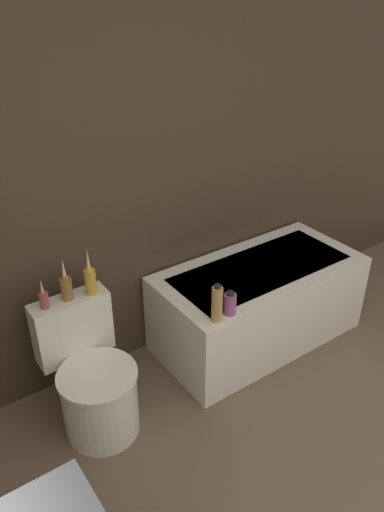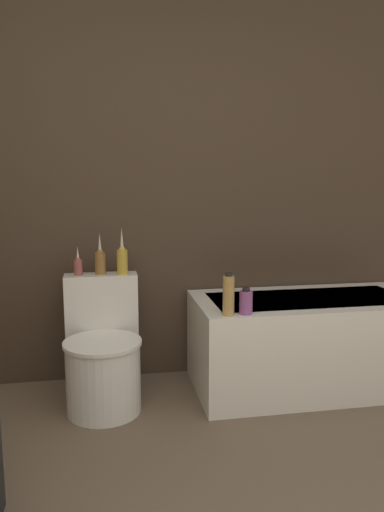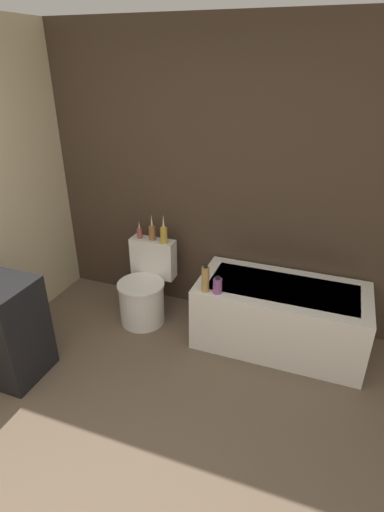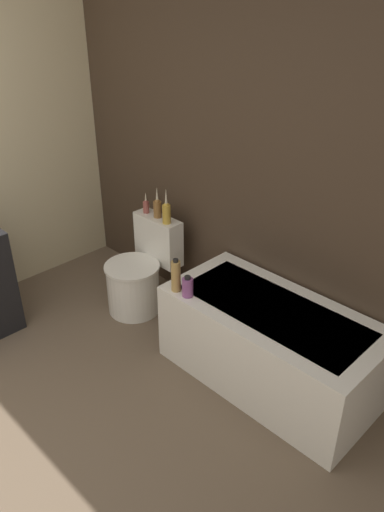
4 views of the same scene
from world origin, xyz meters
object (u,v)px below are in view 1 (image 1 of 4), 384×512
object	(u,v)px
vase_gold	(44,298)
vase_silver	(66,286)
vase_bronze	(90,279)
shampoo_bottle_short	(230,304)
toilet	(93,382)
bathtub	(258,303)
shampoo_bottle_tall	(217,304)

from	to	relation	value
vase_gold	vase_silver	bearing A→B (deg)	2.79
vase_bronze	shampoo_bottle_short	distance (m)	0.79
vase_silver	vase_gold	bearing A→B (deg)	-177.21
shampoo_bottle_short	vase_silver	bearing A→B (deg)	150.69
vase_gold	toilet	bearing A→B (deg)	-57.93
vase_silver	vase_bronze	distance (m)	0.13
vase_gold	shampoo_bottle_short	world-z (taller)	vase_gold
bathtub	vase_gold	size ratio (longest dim) A/B	8.12
toilet	shampoo_bottle_short	bearing A→B (deg)	-16.02
toilet	vase_gold	xyz separation A→B (m)	(-0.13, 0.21, 0.50)
toilet	vase_gold	bearing A→B (deg)	122.07
vase_gold	vase_silver	world-z (taller)	vase_silver
vase_silver	vase_bronze	size ratio (longest dim) A/B	0.89
bathtub	shampoo_bottle_tall	distance (m)	0.76
bathtub	shampoo_bottle_short	distance (m)	0.66
vase_gold	vase_bronze	distance (m)	0.26
bathtub	vase_bronze	size ratio (longest dim) A/B	5.02
vase_gold	bathtub	bearing A→B (deg)	-6.41
vase_gold	vase_bronze	world-z (taller)	vase_bronze
bathtub	vase_gold	bearing A→B (deg)	173.59
bathtub	vase_gold	xyz separation A→B (m)	(-1.40, 0.16, 0.51)
vase_gold	shampoo_bottle_short	size ratio (longest dim) A/B	1.18
bathtub	toilet	distance (m)	1.27
toilet	shampoo_bottle_tall	bearing A→B (deg)	-18.85
toilet	shampoo_bottle_tall	world-z (taller)	shampoo_bottle_tall
vase_gold	vase_silver	size ratio (longest dim) A/B	0.69
toilet	vase_bronze	world-z (taller)	vase_bronze
toilet	vase_gold	size ratio (longest dim) A/B	4.24
bathtub	shampoo_bottle_tall	world-z (taller)	shampoo_bottle_tall
toilet	bathtub	bearing A→B (deg)	2.29
bathtub	toilet	bearing A→B (deg)	-177.71
vase_silver	shampoo_bottle_tall	world-z (taller)	vase_silver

